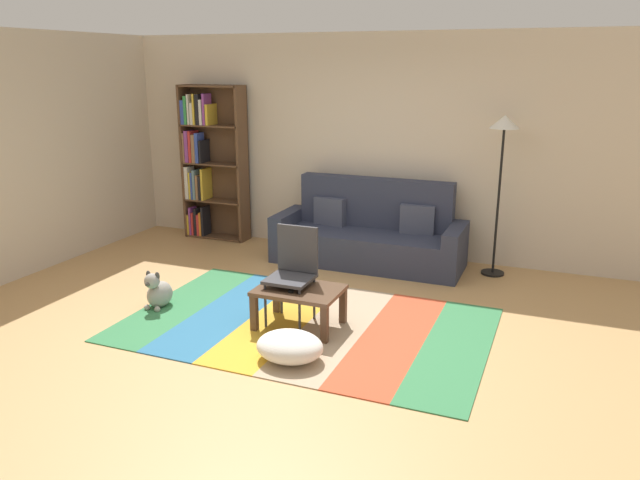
{
  "coord_description": "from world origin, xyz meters",
  "views": [
    {
      "loc": [
        2.26,
        -4.83,
        2.35
      ],
      "look_at": [
        0.05,
        0.62,
        0.65
      ],
      "focal_mm": 34.68,
      "sensor_mm": 36.0,
      "label": 1
    }
  ],
  "objects_px": {
    "bookshelf": "(207,161)",
    "folding_chair": "(294,266)",
    "dog": "(158,292)",
    "tv_remote": "(291,289)",
    "pouf": "(290,347)",
    "standing_lamp": "(503,143)",
    "couch": "(369,236)",
    "coffee_table": "(299,295)"
  },
  "relations": [
    {
      "from": "bookshelf",
      "to": "folding_chair",
      "type": "distance_m",
      "value": 3.23
    },
    {
      "from": "dog",
      "to": "tv_remote",
      "type": "relative_size",
      "value": 2.65
    },
    {
      "from": "pouf",
      "to": "standing_lamp",
      "type": "relative_size",
      "value": 0.31
    },
    {
      "from": "bookshelf",
      "to": "dog",
      "type": "bearing_deg",
      "value": -69.45
    },
    {
      "from": "bookshelf",
      "to": "tv_remote",
      "type": "bearing_deg",
      "value": -45.66
    },
    {
      "from": "couch",
      "to": "dog",
      "type": "height_order",
      "value": "couch"
    },
    {
      "from": "coffee_table",
      "to": "folding_chair",
      "type": "distance_m",
      "value": 0.28
    },
    {
      "from": "tv_remote",
      "to": "folding_chair",
      "type": "relative_size",
      "value": 0.17
    },
    {
      "from": "couch",
      "to": "tv_remote",
      "type": "distance_m",
      "value": 2.13
    },
    {
      "from": "bookshelf",
      "to": "standing_lamp",
      "type": "relative_size",
      "value": 1.15
    },
    {
      "from": "tv_remote",
      "to": "couch",
      "type": "bearing_deg",
      "value": 69.12
    },
    {
      "from": "pouf",
      "to": "folding_chair",
      "type": "height_order",
      "value": "folding_chair"
    },
    {
      "from": "pouf",
      "to": "dog",
      "type": "bearing_deg",
      "value": 161.79
    },
    {
      "from": "pouf",
      "to": "folding_chair",
      "type": "distance_m",
      "value": 0.93
    },
    {
      "from": "couch",
      "to": "tv_remote",
      "type": "height_order",
      "value": "couch"
    },
    {
      "from": "bookshelf",
      "to": "tv_remote",
      "type": "height_order",
      "value": "bookshelf"
    },
    {
      "from": "standing_lamp",
      "to": "coffee_table",
      "type": "bearing_deg",
      "value": -123.66
    },
    {
      "from": "pouf",
      "to": "tv_remote",
      "type": "height_order",
      "value": "tv_remote"
    },
    {
      "from": "coffee_table",
      "to": "tv_remote",
      "type": "distance_m",
      "value": 0.11
    },
    {
      "from": "coffee_table",
      "to": "standing_lamp",
      "type": "bearing_deg",
      "value": 56.34
    },
    {
      "from": "bookshelf",
      "to": "folding_chair",
      "type": "bearing_deg",
      "value": -44.1
    },
    {
      "from": "couch",
      "to": "pouf",
      "type": "bearing_deg",
      "value": -85.97
    },
    {
      "from": "couch",
      "to": "dog",
      "type": "distance_m",
      "value": 2.63
    },
    {
      "from": "dog",
      "to": "standing_lamp",
      "type": "bearing_deg",
      "value": 37.77
    },
    {
      "from": "couch",
      "to": "coffee_table",
      "type": "relative_size",
      "value": 2.96
    },
    {
      "from": "dog",
      "to": "standing_lamp",
      "type": "distance_m",
      "value": 3.96
    },
    {
      "from": "couch",
      "to": "standing_lamp",
      "type": "distance_m",
      "value": 1.87
    },
    {
      "from": "couch",
      "to": "dog",
      "type": "bearing_deg",
      "value": -124.79
    },
    {
      "from": "coffee_table",
      "to": "folding_chair",
      "type": "height_order",
      "value": "folding_chair"
    },
    {
      "from": "couch",
      "to": "folding_chair",
      "type": "distance_m",
      "value": 1.95
    },
    {
      "from": "couch",
      "to": "standing_lamp",
      "type": "relative_size",
      "value": 1.26
    },
    {
      "from": "couch",
      "to": "pouf",
      "type": "distance_m",
      "value": 2.72
    },
    {
      "from": "coffee_table",
      "to": "standing_lamp",
      "type": "height_order",
      "value": "standing_lamp"
    },
    {
      "from": "coffee_table",
      "to": "standing_lamp",
      "type": "distance_m",
      "value": 2.89
    },
    {
      "from": "pouf",
      "to": "standing_lamp",
      "type": "xyz_separation_m",
      "value": [
        1.26,
        2.84,
        1.37
      ]
    },
    {
      "from": "coffee_table",
      "to": "tv_remote",
      "type": "xyz_separation_m",
      "value": [
        -0.05,
        -0.06,
        0.07
      ]
    },
    {
      "from": "coffee_table",
      "to": "pouf",
      "type": "xyz_separation_m",
      "value": [
        0.2,
        -0.65,
        -0.19
      ]
    },
    {
      "from": "tv_remote",
      "to": "pouf",
      "type": "bearing_deg",
      "value": -86.27
    },
    {
      "from": "coffee_table",
      "to": "pouf",
      "type": "distance_m",
      "value": 0.7
    },
    {
      "from": "dog",
      "to": "folding_chair",
      "type": "distance_m",
      "value": 1.44
    },
    {
      "from": "bookshelf",
      "to": "standing_lamp",
      "type": "xyz_separation_m",
      "value": [
        3.86,
        -0.15,
        0.45
      ]
    },
    {
      "from": "dog",
      "to": "coffee_table",
      "type": "bearing_deg",
      "value": 3.47
    }
  ]
}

